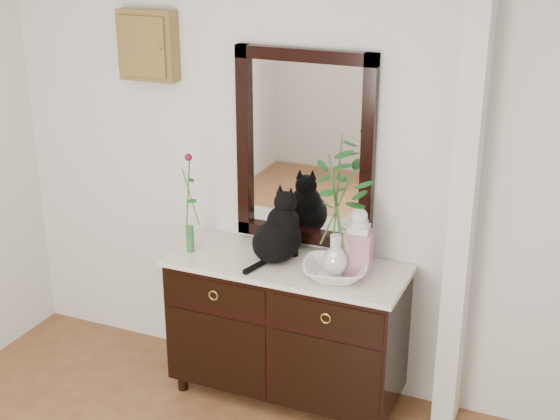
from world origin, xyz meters
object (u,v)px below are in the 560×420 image
at_px(sideboard, 287,324).
at_px(lotus_bowl, 335,271).
at_px(ginger_jar, 358,240).
at_px(cat, 277,227).

xyz_separation_m(sideboard, lotus_bowl, (0.30, -0.07, 0.42)).
bearing_deg(ginger_jar, lotus_bowl, -130.54).
height_order(sideboard, ginger_jar, ginger_jar).
distance_m(cat, lotus_bowl, 0.41).
height_order(sideboard, lotus_bowl, lotus_bowl).
xyz_separation_m(cat, ginger_jar, (0.46, 0.02, -0.01)).
bearing_deg(ginger_jar, sideboard, -174.71).
relative_size(sideboard, ginger_jar, 3.48).
distance_m(sideboard, lotus_bowl, 0.52).
distance_m(sideboard, cat, 0.58).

